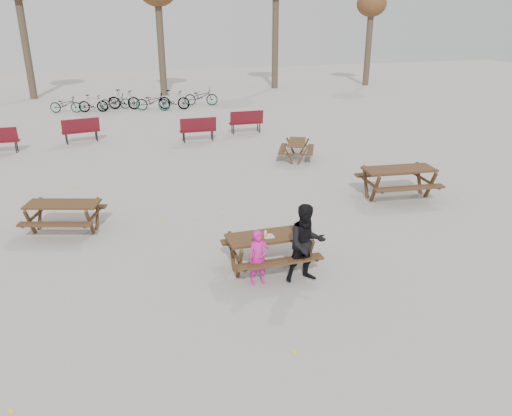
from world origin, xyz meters
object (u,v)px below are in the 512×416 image
object	(u,v)px
picnic_table_east	(398,183)
picnic_table_north	(64,217)
child	(258,258)
adult	(306,244)
picnic_table_far	(296,151)
main_picnic_table	(270,243)
soda_bottle	(265,235)
food_tray	(269,237)

from	to	relation	value
picnic_table_east	picnic_table_north	bearing A→B (deg)	-175.94
child	adult	xyz separation A→B (m)	(0.94, -0.16, 0.25)
adult	picnic_table_far	distance (m)	8.94
picnic_table_east	adult	bearing A→B (deg)	-134.22
main_picnic_table	adult	xyz separation A→B (m)	(0.52, -0.67, 0.23)
soda_bottle	picnic_table_north	world-z (taller)	soda_bottle
adult	picnic_table_north	world-z (taller)	adult
food_tray	picnic_table_east	distance (m)	5.93
child	adult	bearing A→B (deg)	-8.31
soda_bottle	adult	xyz separation A→B (m)	(0.67, -0.56, -0.03)
soda_bottle	child	world-z (taller)	child
soda_bottle	child	bearing A→B (deg)	-124.62
child	picnic_table_east	size ratio (longest dim) A/B	0.55
main_picnic_table	picnic_table_east	xyz separation A→B (m)	(4.96, 3.05, -0.15)
food_tray	adult	distance (m)	0.81
food_tray	picnic_table_far	size ratio (longest dim) A/B	0.12
main_picnic_table	picnic_table_far	distance (m)	8.52
picnic_table_north	main_picnic_table	bearing A→B (deg)	-20.62
food_tray	picnic_table_far	bearing A→B (deg)	64.69
child	picnic_table_north	distance (m)	5.40
soda_bottle	child	size ratio (longest dim) A/B	0.15
adult	picnic_table_far	size ratio (longest dim) A/B	1.06
child	picnic_table_far	world-z (taller)	child
picnic_table_north	picnic_table_far	distance (m)	8.98
food_tray	picnic_table_east	world-z (taller)	picnic_table_east
soda_bottle	adult	world-z (taller)	adult
child	picnic_table_far	size ratio (longest dim) A/B	0.74
picnic_table_east	picnic_table_far	distance (m)	4.83
picnic_table_east	picnic_table_far	world-z (taller)	picnic_table_east
adult	picnic_table_far	bearing A→B (deg)	71.34
food_tray	main_picnic_table	bearing A→B (deg)	62.70
picnic_table_east	soda_bottle	bearing A→B (deg)	-142.42
food_tray	soda_bottle	distance (m)	0.10
picnic_table_far	adult	bearing A→B (deg)	-175.37
adult	picnic_table_far	world-z (taller)	adult
food_tray	soda_bottle	world-z (taller)	soda_bottle
main_picnic_table	picnic_table_north	distance (m)	5.37
child	adult	size ratio (longest dim) A/B	0.69
main_picnic_table	picnic_table_north	world-z (taller)	main_picnic_table
adult	main_picnic_table	bearing A→B (deg)	129.45
child	picnic_table_north	xyz separation A→B (m)	(-3.79, 3.83, -0.19)
picnic_table_north	picnic_table_far	xyz separation A→B (m)	(7.84, 4.38, -0.04)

